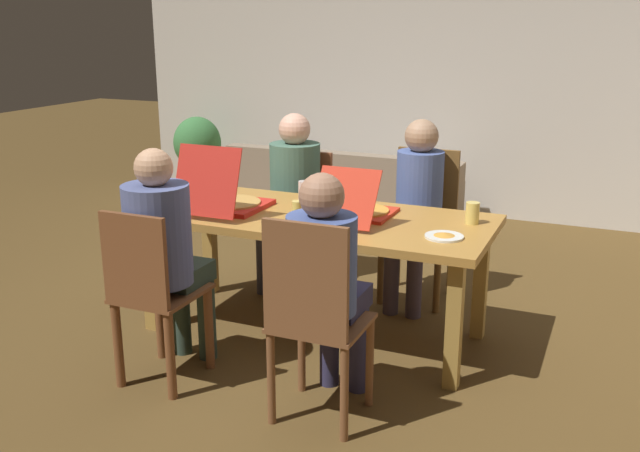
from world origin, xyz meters
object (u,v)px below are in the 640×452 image
at_px(chair_3, 422,219).
at_px(pizza_box_0, 359,209).
at_px(drinking_glass_1, 472,213).
at_px(pizza_box_1, 227,201).
at_px(person_3, 417,198).
at_px(chair_0, 314,314).
at_px(drinking_glass_3, 297,212).
at_px(plate_0, 444,236).
at_px(chair_1, 300,210).
at_px(couch, 344,195).
at_px(drinking_glass_2, 304,193).
at_px(drinking_glass_0, 159,197).
at_px(chair_2, 152,296).
at_px(potted_plant, 198,151).
at_px(dining_table, 313,228).
at_px(person_0, 326,273).
at_px(person_1, 291,185).
at_px(plate_1, 212,192).
at_px(person_2, 164,244).

relative_size(chair_3, pizza_box_0, 1.81).
bearing_deg(drinking_glass_1, pizza_box_1, -168.78).
xyz_separation_m(person_3, drinking_glass_1, (0.47, -0.54, 0.08)).
relative_size(chair_0, drinking_glass_3, 8.17).
bearing_deg(chair_3, plate_0, -68.86).
relative_size(chair_1, pizza_box_1, 1.73).
distance_m(pizza_box_0, couch, 2.56).
height_order(drinking_glass_2, drinking_glass_3, drinking_glass_2).
relative_size(pizza_box_0, drinking_glass_1, 4.52).
xyz_separation_m(drinking_glass_0, drinking_glass_1, (1.84, 0.34, 0.01)).
height_order(chair_1, drinking_glass_0, chair_1).
height_order(chair_0, chair_2, chair_0).
height_order(chair_2, drinking_glass_0, chair_2).
xyz_separation_m(drinking_glass_0, potted_plant, (-1.56, 2.82, -0.29)).
distance_m(dining_table, chair_2, 1.04).
relative_size(drinking_glass_0, couch, 0.05).
relative_size(dining_table, couch, 1.01).
bearing_deg(drinking_glass_3, chair_2, -123.62).
relative_size(person_3, drinking_glass_2, 8.51).
bearing_deg(person_0, drinking_glass_1, 63.78).
bearing_deg(person_1, drinking_glass_1, -21.89).
relative_size(person_3, potted_plant, 1.43).
distance_m(plate_1, drinking_glass_2, 0.67).
bearing_deg(plate_1, chair_0, -43.08).
xyz_separation_m(drinking_glass_2, potted_plant, (-2.36, 2.46, -0.32)).
bearing_deg(plate_1, couch, 87.66).
relative_size(person_1, drinking_glass_1, 9.97).
height_order(chair_3, pizza_box_1, pizza_box_1).
bearing_deg(drinking_glass_3, drinking_glass_0, 178.68).
bearing_deg(chair_3, plate_1, -152.32).
distance_m(person_0, drinking_glass_3, 0.74).
bearing_deg(chair_2, dining_table, 61.59).
bearing_deg(chair_1, drinking_glass_1, -26.74).
xyz_separation_m(person_1, chair_3, (0.90, 0.15, -0.18)).
xyz_separation_m(person_1, couch, (-0.24, 1.62, -0.46)).
relative_size(drinking_glass_1, potted_plant, 0.14).
xyz_separation_m(dining_table, chair_2, (-0.49, -0.90, -0.17)).
height_order(person_3, couch, person_3).
height_order(dining_table, pizza_box_1, pizza_box_1).
height_order(chair_2, plate_1, chair_2).
xyz_separation_m(person_2, drinking_glass_1, (1.37, 0.95, 0.08)).
xyz_separation_m(person_1, pizza_box_0, (0.75, -0.67, 0.07)).
bearing_deg(chair_3, dining_table, -115.40).
xyz_separation_m(chair_0, drinking_glass_3, (-0.43, 0.74, 0.25)).
xyz_separation_m(pizza_box_0, drinking_glass_1, (0.62, 0.12, 0.01)).
bearing_deg(pizza_box_0, drinking_glass_3, -138.75).
bearing_deg(drinking_glass_3, dining_table, 86.25).
xyz_separation_m(chair_3, drinking_glass_3, (-0.43, -1.06, 0.27)).
height_order(drinking_glass_0, potted_plant, potted_plant).
bearing_deg(plate_1, person_2, -71.65).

